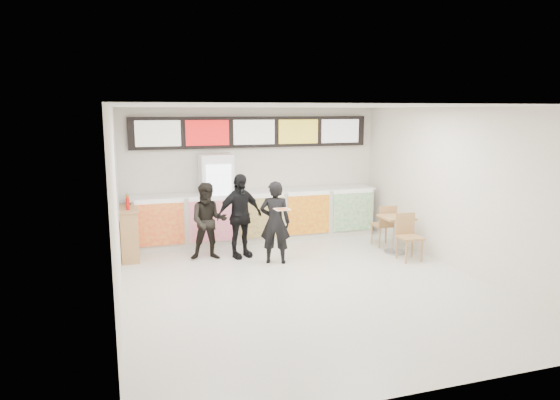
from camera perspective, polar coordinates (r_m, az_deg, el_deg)
name	(u,v)px	position (r m, az deg, el deg)	size (l,w,h in m)	color
floor	(305,284)	(8.68, 2.88, -9.58)	(7.00, 7.00, 0.00)	beige
ceiling	(307,106)	(8.16, 3.07, 10.64)	(7.00, 7.00, 0.00)	white
wall_back	(253,173)	(11.60, -3.11, 3.08)	(6.00, 6.00, 0.00)	silver
wall_left	(116,209)	(7.78, -18.21, -0.95)	(7.00, 7.00, 0.00)	silver
wall_right	(459,190)	(9.74, 19.73, 1.13)	(7.00, 7.00, 0.00)	silver
service_counter	(258,216)	(11.36, -2.55, -1.81)	(5.56, 0.77, 1.14)	silver
menu_board	(254,132)	(11.43, -3.04, 7.76)	(5.50, 0.14, 0.70)	black
drinks_fridge	(217,199)	(11.09, -7.25, 0.08)	(0.70, 0.67, 2.00)	white
mirror_panel	(117,173)	(10.16, -18.14, 3.00)	(0.01, 2.00, 1.50)	#B2B7BF
customer_main	(275,222)	(9.63, -0.56, -2.57)	(0.59, 0.39, 1.62)	black
customer_left	(208,221)	(9.97, -8.18, -2.44)	(0.75, 0.58, 1.54)	black
customer_mid	(240,216)	(10.03, -4.64, -1.82)	(1.00, 0.42, 1.70)	black
pizza_slice	(282,209)	(9.13, 0.26, -1.02)	(0.36, 0.36, 0.02)	beige
cafe_table	(396,227)	(10.65, 13.11, -3.08)	(0.65, 1.59, 0.92)	#AE794F
condiment_ledge	(129,233)	(10.41, -16.84, -3.58)	(0.38, 0.93, 1.24)	#AE794F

